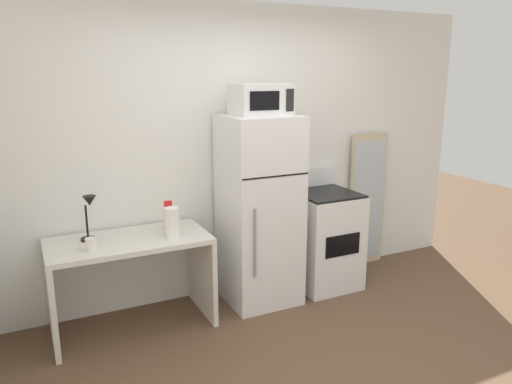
# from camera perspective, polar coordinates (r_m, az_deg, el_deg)

# --- Properties ---
(ground_plane) EXTENTS (12.00, 12.00, 0.00)m
(ground_plane) POSITION_cam_1_polar(r_m,az_deg,el_deg) (3.58, 10.00, -20.57)
(ground_plane) COLOR brown
(wall_back_white) EXTENTS (5.00, 0.10, 2.60)m
(wall_back_white) POSITION_cam_1_polar(r_m,az_deg,el_deg) (4.49, -2.15, 4.72)
(wall_back_white) COLOR white
(wall_back_white) RESTS_ON ground
(desk) EXTENTS (1.23, 0.62, 0.75)m
(desk) POSITION_cam_1_polar(r_m,az_deg,el_deg) (4.02, -14.48, -8.27)
(desk) COLOR silver
(desk) RESTS_ON ground
(desk_lamp) EXTENTS (0.14, 0.12, 0.35)m
(desk_lamp) POSITION_cam_1_polar(r_m,az_deg,el_deg) (3.92, -18.91, -2.03)
(desk_lamp) COLOR black
(desk_lamp) RESTS_ON desk
(spray_bottle) EXTENTS (0.06, 0.06, 0.25)m
(spray_bottle) POSITION_cam_1_polar(r_m,az_deg,el_deg) (4.05, -10.20, -3.06)
(spray_bottle) COLOR yellow
(spray_bottle) RESTS_ON desk
(coffee_mug) EXTENTS (0.08, 0.08, 0.09)m
(coffee_mug) POSITION_cam_1_polar(r_m,az_deg,el_deg) (3.75, -18.70, -5.82)
(coffee_mug) COLOR white
(coffee_mug) RESTS_ON desk
(paper_towel_roll) EXTENTS (0.11, 0.11, 0.24)m
(paper_towel_roll) POSITION_cam_1_polar(r_m,az_deg,el_deg) (3.86, -9.77, -3.55)
(paper_towel_roll) COLOR white
(paper_towel_roll) RESTS_ON desk
(refrigerator) EXTENTS (0.61, 0.63, 1.66)m
(refrigerator) POSITION_cam_1_polar(r_m,az_deg,el_deg) (4.28, 0.39, -2.19)
(refrigerator) COLOR white
(refrigerator) RESTS_ON ground
(microwave) EXTENTS (0.46, 0.35, 0.26)m
(microwave) POSITION_cam_1_polar(r_m,az_deg,el_deg) (4.10, 0.55, 10.74)
(microwave) COLOR silver
(microwave) RESTS_ON refrigerator
(oven_range) EXTENTS (0.57, 0.61, 1.10)m
(oven_range) POSITION_cam_1_polar(r_m,az_deg,el_deg) (4.73, 7.89, -5.37)
(oven_range) COLOR white
(oven_range) RESTS_ON ground
(leaning_mirror) EXTENTS (0.44, 0.03, 1.40)m
(leaning_mirror) POSITION_cam_1_polar(r_m,az_deg,el_deg) (5.26, 12.83, -0.94)
(leaning_mirror) COLOR #C6B793
(leaning_mirror) RESTS_ON ground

